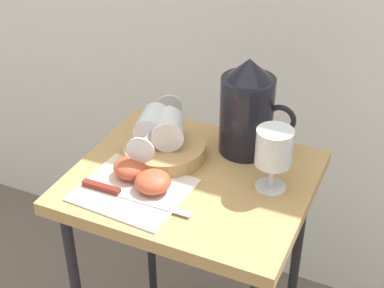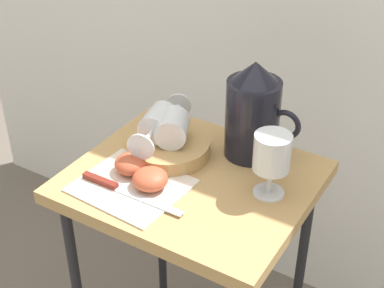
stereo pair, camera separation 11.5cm
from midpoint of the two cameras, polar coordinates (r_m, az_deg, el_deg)
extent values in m
cube|color=white|center=(1.51, 5.92, 13.89)|extent=(2.40, 0.03, 1.81)
cube|color=tan|center=(1.20, -2.74, -3.90)|extent=(0.50, 0.43, 0.03)
cylinder|color=black|center=(1.62, -6.30, -8.51)|extent=(0.02, 0.02, 0.66)
cylinder|color=black|center=(1.50, 8.08, -12.83)|extent=(0.02, 0.02, 0.66)
cube|color=silver|center=(1.16, -8.76, -4.71)|extent=(0.23, 0.20, 0.00)
cylinder|color=tan|center=(1.25, -5.46, -0.65)|extent=(0.19, 0.19, 0.03)
cylinder|color=black|center=(1.23, 2.89, 2.83)|extent=(0.12, 0.12, 0.18)
cylinder|color=#D1661E|center=(1.25, 2.84, 1.42)|extent=(0.11, 0.11, 0.10)
cone|color=black|center=(1.18, 3.04, 7.55)|extent=(0.10, 0.10, 0.05)
torus|color=black|center=(1.21, 6.30, 2.44)|extent=(0.07, 0.01, 0.07)
cylinder|color=silver|center=(1.16, 5.15, -4.44)|extent=(0.06, 0.06, 0.00)
cylinder|color=silver|center=(1.14, 5.22, -3.21)|extent=(0.01, 0.01, 0.06)
cylinder|color=silver|center=(1.11, 5.39, -0.40)|extent=(0.07, 0.07, 0.08)
cylinder|color=#D1661E|center=(1.12, 5.35, -1.13)|extent=(0.07, 0.07, 0.04)
cylinder|color=silver|center=(1.24, -6.64, 1.86)|extent=(0.09, 0.10, 0.07)
cylinder|color=silver|center=(1.19, -7.62, 0.11)|extent=(0.02, 0.06, 0.01)
cylinder|color=silver|center=(1.16, -8.09, -0.72)|extent=(0.06, 0.02, 0.06)
cylinder|color=silver|center=(1.22, -5.14, 1.44)|extent=(0.10, 0.10, 0.07)
cylinder|color=silver|center=(1.28, -4.92, 3.04)|extent=(0.03, 0.06, 0.01)
cylinder|color=silver|center=(1.31, -4.82, 3.73)|extent=(0.06, 0.03, 0.06)
ellipsoid|color=#C15133|center=(1.19, -8.96, -2.48)|extent=(0.07, 0.07, 0.04)
ellipsoid|color=#C15133|center=(1.14, -6.88, -3.92)|extent=(0.07, 0.07, 0.04)
cube|color=silver|center=(1.12, -6.81, -6.19)|extent=(0.16, 0.02, 0.00)
cube|color=maroon|center=(1.17, -11.97, -4.39)|extent=(0.09, 0.01, 0.01)
camera|label=1|loc=(0.06, -92.86, -1.83)|focal=52.72mm
camera|label=2|loc=(0.06, 87.14, 1.83)|focal=52.72mm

